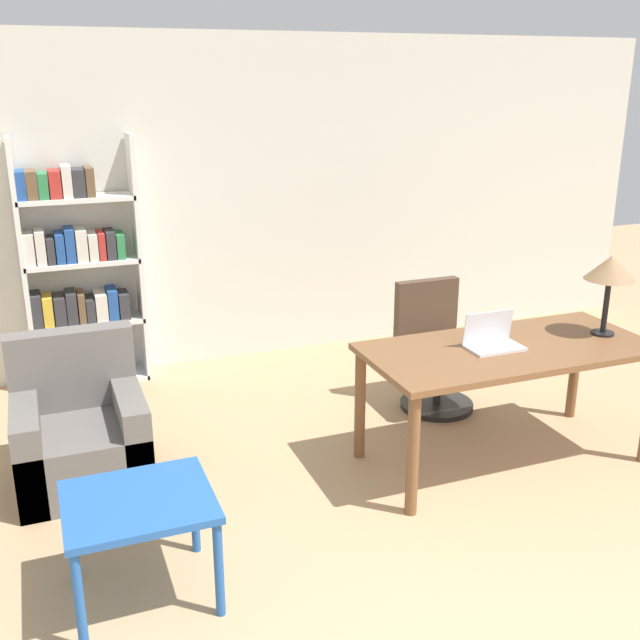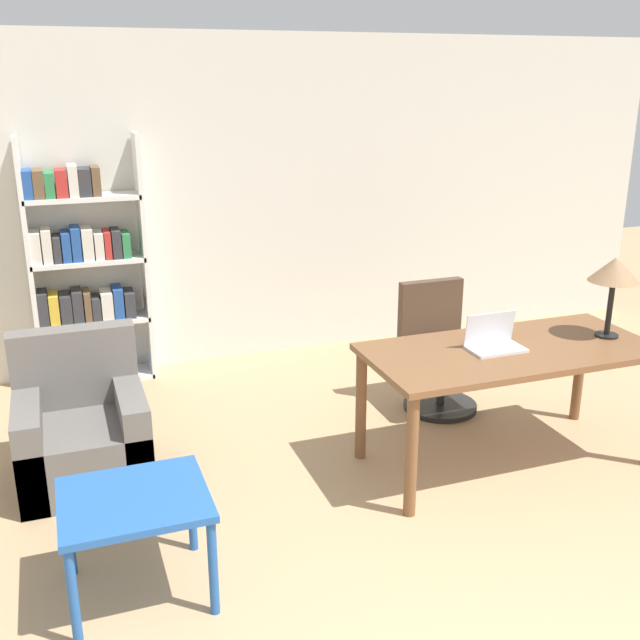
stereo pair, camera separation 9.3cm
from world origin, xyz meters
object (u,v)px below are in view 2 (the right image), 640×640
(laptop, at_px, (494,341))
(table_lamp, at_px, (614,272))
(desk, at_px, (510,362))
(bookshelf, at_px, (83,279))
(side_table_blue, at_px, (135,510))
(armchair, at_px, (82,434))
(office_chair, at_px, (438,353))

(laptop, height_order, table_lamp, table_lamp)
(desk, bearing_deg, table_lamp, -2.03)
(table_lamp, relative_size, bookshelf, 0.27)
(laptop, distance_m, side_table_blue, 2.34)
(table_lamp, distance_m, side_table_blue, 3.18)
(desk, bearing_deg, laptop, 168.08)
(bookshelf, bearing_deg, desk, -43.65)
(desk, height_order, table_lamp, table_lamp)
(desk, xyz_separation_m, table_lamp, (0.70, -0.02, 0.52))
(desk, bearing_deg, bookshelf, 136.35)
(table_lamp, distance_m, bookshelf, 3.86)
(table_lamp, relative_size, side_table_blue, 0.77)
(side_table_blue, xyz_separation_m, armchair, (-0.18, 1.24, -0.17))
(side_table_blue, bearing_deg, laptop, 13.75)
(desk, relative_size, table_lamp, 3.48)
(office_chair, height_order, armchair, office_chair)
(office_chair, bearing_deg, armchair, -175.67)
(armchair, bearing_deg, office_chair, 4.33)
(bookshelf, bearing_deg, armchair, -95.35)
(armchair, bearing_deg, laptop, -15.97)
(office_chair, bearing_deg, side_table_blue, -148.72)
(desk, relative_size, laptop, 5.33)
(laptop, bearing_deg, armchair, 164.03)
(office_chair, distance_m, side_table_blue, 2.76)
(armchair, bearing_deg, desk, -15.79)
(laptop, height_order, armchair, laptop)
(desk, distance_m, side_table_blue, 2.42)
(table_lamp, height_order, bookshelf, bookshelf)
(laptop, bearing_deg, side_table_blue, -166.25)
(side_table_blue, bearing_deg, bookshelf, 90.72)
(desk, bearing_deg, office_chair, 89.51)
(laptop, height_order, side_table_blue, laptop)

